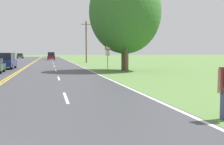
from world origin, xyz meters
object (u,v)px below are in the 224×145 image
Objects in this scene: traffic_sign at (108,52)px; car_dark_blue_suv_mid_near at (6,61)px; car_maroon_suv_receding at (51,56)px; car_dark_grey_van_distant at (20,56)px; tree_mid_treeline at (125,12)px.

car_dark_blue_suv_mid_near is (-10.64, 6.51, -1.03)m from traffic_sign.
car_maroon_suv_receding reaches higher than car_dark_blue_suv_mid_near.
car_maroon_suv_receding is 1.07× the size of car_dark_grey_van_distant.
car_dark_blue_suv_mid_near is 1.17× the size of car_maroon_suv_receding.
tree_mid_treeline is at bearing 10.45° from car_maroon_suv_receding.
car_dark_grey_van_distant is (-16.73, 64.56, -5.25)m from tree_mid_treeline.
car_dark_blue_suv_mid_near is at bearing 155.00° from tree_mid_treeline.
car_dark_blue_suv_mid_near reaches higher than car_dark_grey_van_distant.
car_dark_grey_van_distant is at bearing -153.57° from car_maroon_suv_receding.
traffic_sign is 4.57m from tree_mid_treeline.
tree_mid_treeline reaches higher than traffic_sign.
traffic_sign is 45.39m from car_maroon_suv_receding.
car_dark_grey_van_distant is at bearing 104.53° from tree_mid_treeline.
car_dark_blue_suv_mid_near is 38.93m from car_maroon_suv_receding.
car_dark_grey_van_distant is at bearing 102.75° from traffic_sign.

